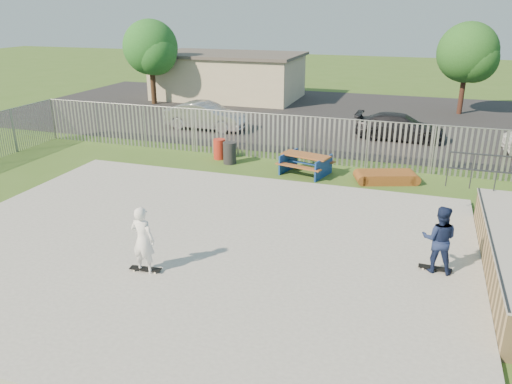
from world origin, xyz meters
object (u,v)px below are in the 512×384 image
(tree_left, at_px, (150,47))
(skater_white, at_px, (143,240))
(skater_navy, at_px, (439,239))
(car_dark, at_px, (400,127))
(tree_mid, at_px, (468,53))
(trash_bin_grey, at_px, (230,153))
(funbox, at_px, (386,177))
(trash_bin_red, at_px, (219,149))
(car_silver, at_px, (206,116))
(picnic_table, at_px, (306,164))

(tree_left, xyz_separation_m, skater_white, (11.53, -20.95, -2.76))
(skater_navy, bearing_deg, car_dark, -80.83)
(car_dark, distance_m, tree_mid, 9.02)
(trash_bin_grey, distance_m, car_dark, 9.29)
(funbox, distance_m, tree_mid, 15.49)
(car_dark, xyz_separation_m, skater_white, (-5.15, -16.08, 0.34))
(trash_bin_red, height_order, car_silver, car_silver)
(skater_navy, bearing_deg, skater_white, 20.98)
(picnic_table, relative_size, skater_white, 1.30)
(trash_bin_red, bearing_deg, tree_left, 130.77)
(car_silver, distance_m, tree_left, 9.29)
(trash_bin_red, relative_size, trash_bin_grey, 0.95)
(car_silver, bearing_deg, tree_mid, -55.13)
(funbox, xyz_separation_m, tree_mid, (3.24, 14.73, 3.53))
(funbox, distance_m, car_dark, 6.87)
(funbox, relative_size, skater_white, 1.28)
(car_silver, xyz_separation_m, car_dark, (10.17, 1.03, -0.09))
(trash_bin_red, xyz_separation_m, car_silver, (-2.84, 4.95, 0.31))
(tree_left, distance_m, tree_mid, 20.08)
(tree_mid, xyz_separation_m, skater_navy, (-1.49, -21.62, -2.72))
(car_silver, height_order, tree_left, tree_left)
(trash_bin_grey, height_order, skater_navy, skater_navy)
(skater_navy, height_order, skater_white, same)
(trash_bin_grey, xyz_separation_m, car_dark, (6.64, 6.49, 0.20))
(picnic_table, distance_m, skater_white, 9.45)
(trash_bin_grey, height_order, skater_white, skater_white)
(funbox, height_order, trash_bin_red, trash_bin_red)
(trash_bin_grey, relative_size, tree_mid, 0.17)
(trash_bin_grey, bearing_deg, tree_left, 131.45)
(car_silver, distance_m, car_dark, 10.22)
(funbox, xyz_separation_m, tree_left, (-16.61, 11.73, 3.57))
(car_silver, height_order, tree_mid, tree_mid)
(car_dark, bearing_deg, tree_mid, -20.76)
(trash_bin_red, relative_size, car_dark, 0.20)
(car_dark, bearing_deg, skater_white, 163.46)
(trash_bin_grey, xyz_separation_m, car_silver, (-3.53, 5.46, 0.29))
(car_silver, height_order, skater_navy, skater_navy)
(trash_bin_red, xyz_separation_m, car_dark, (7.32, 5.98, 0.22))
(tree_left, relative_size, skater_navy, 3.26)
(picnic_table, relative_size, tree_mid, 0.40)
(skater_navy, relative_size, skater_white, 1.00)
(funbox, height_order, tree_left, tree_left)
(tree_left, xyz_separation_m, tree_mid, (19.85, 3.00, -0.04))
(trash_bin_grey, height_order, car_silver, car_silver)
(car_dark, relative_size, tree_mid, 0.80)
(funbox, bearing_deg, skater_navy, -95.16)
(tree_mid, bearing_deg, skater_white, -109.16)
(tree_left, bearing_deg, picnic_table, -41.09)
(picnic_table, xyz_separation_m, funbox, (3.17, -0.01, -0.21))
(picnic_table, distance_m, trash_bin_red, 4.18)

